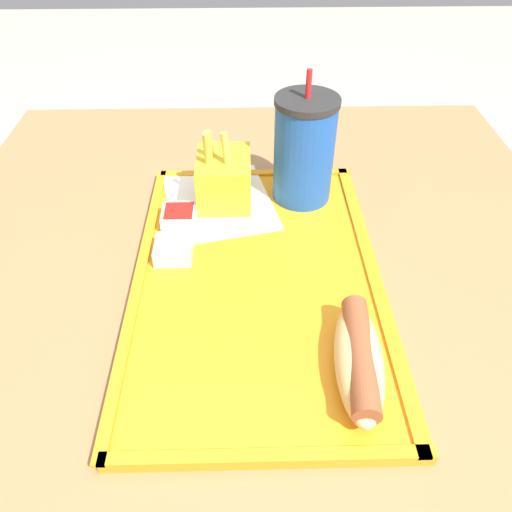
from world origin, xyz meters
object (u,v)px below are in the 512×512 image
(soda_cup, at_px, (304,150))
(sauce_cup_ketchup, at_px, (180,217))
(hot_dog_far, at_px, (359,359))
(sauce_cup_mayo, at_px, (174,249))
(fries_carton, at_px, (224,179))

(soda_cup, distance_m, sauce_cup_ketchup, 0.18)
(hot_dog_far, height_order, sauce_cup_mayo, hot_dog_far)
(soda_cup, xyz_separation_m, hot_dog_far, (0.30, 0.03, -0.05))
(sauce_cup_mayo, xyz_separation_m, sauce_cup_ketchup, (-0.06, 0.00, 0.00))
(fries_carton, xyz_separation_m, sauce_cup_ketchup, (0.05, -0.06, -0.02))
(sauce_cup_mayo, height_order, sauce_cup_ketchup, same)
(fries_carton, bearing_deg, hot_dog_far, 24.43)
(soda_cup, distance_m, hot_dog_far, 0.30)
(soda_cup, distance_m, sauce_cup_mayo, 0.22)
(fries_carton, bearing_deg, soda_cup, 94.14)
(hot_dog_far, height_order, fries_carton, fries_carton)
(soda_cup, distance_m, fries_carton, 0.11)
(sauce_cup_mayo, distance_m, sauce_cup_ketchup, 0.06)
(hot_dog_far, distance_m, fries_carton, 0.32)
(sauce_cup_mayo, bearing_deg, fries_carton, 153.48)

